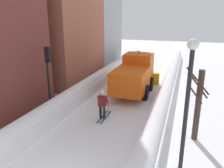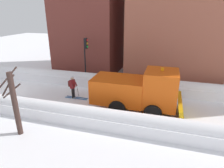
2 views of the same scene
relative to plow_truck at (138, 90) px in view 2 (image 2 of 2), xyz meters
The scene contains 8 objects.
ground_plane 1.86m from the plow_truck, 115.15° to the right, with size 80.00×80.00×0.00m, color white.
snowbank_left 3.69m from the plow_truck, 163.36° to the right, with size 1.10×36.00×1.22m.
snowbank_right 2.84m from the plow_truck, 22.56° to the right, with size 1.10×36.00×1.15m.
building_brick_near 12.03m from the plow_truck, 143.80° to the right, with size 8.07×6.29×12.14m.
plow_truck is the anchor object (origin of this frame).
skier 5.18m from the plow_truck, 97.82° to the right, with size 0.62×1.80×1.81m.
traffic_light_pole 6.82m from the plow_truck, 126.59° to the right, with size 0.28×0.42×4.14m.
bare_tree_near 7.26m from the plow_truck, 52.78° to the right, with size 1.08×0.81×3.64m.
Camera 2 is at (12.20, 12.64, 6.30)m, focal length 31.28 mm.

